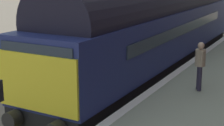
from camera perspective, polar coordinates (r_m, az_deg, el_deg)
name	(u,v)px	position (r m, az deg, el deg)	size (l,w,h in m)	color
ground_plane	(83,124)	(12.00, -4.64, -9.75)	(140.00, 140.00, 0.00)	#61584C
track_main	(83,123)	(11.97, -4.64, -9.50)	(2.50, 60.00, 0.15)	gray
diesel_locomotive	(158,26)	(16.86, 7.30, 5.91)	(2.74, 17.59, 4.68)	black
signal_post_far	(163,8)	(23.64, 8.17, 8.69)	(0.44, 0.22, 4.29)	gray
waiting_passenger	(200,62)	(12.22, 13.88, 0.20)	(0.46, 0.46, 1.64)	#2D273D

